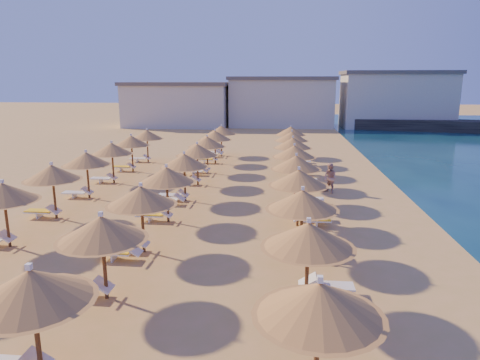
# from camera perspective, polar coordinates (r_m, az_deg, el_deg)

# --- Properties ---
(ground) EXTENTS (220.00, 220.00, 0.00)m
(ground) POSITION_cam_1_polar(r_m,az_deg,el_deg) (20.59, -1.47, -6.05)
(ground) COLOR tan
(ground) RESTS_ON ground
(jetty) EXTENTS (30.20, 9.78, 1.50)m
(jetty) POSITION_cam_1_polar(r_m,az_deg,el_deg) (65.33, 28.07, 6.34)
(jetty) COLOR black
(jetty) RESTS_ON ground
(hotel_blocks) EXTENTS (47.58, 10.39, 8.10)m
(hotel_blocks) POSITION_cam_1_polar(r_m,az_deg,el_deg) (64.73, 6.90, 10.35)
(hotel_blocks) COLOR beige
(hotel_blocks) RESTS_ON ground
(parasol_row_east) EXTENTS (2.83, 36.95, 2.88)m
(parasol_row_east) POSITION_cam_1_polar(r_m,az_deg,el_deg) (21.90, 7.65, 1.28)
(parasol_row_east) COLOR brown
(parasol_row_east) RESTS_ON ground
(parasol_row_west) EXTENTS (2.83, 36.95, 2.88)m
(parasol_row_west) POSITION_cam_1_polar(r_m,az_deg,el_deg) (22.54, -8.51, 1.59)
(parasol_row_west) COLOR brown
(parasol_row_west) RESTS_ON ground
(parasol_row_inland) EXTENTS (2.83, 25.58, 2.88)m
(parasol_row_inland) POSITION_cam_1_polar(r_m,az_deg,el_deg) (26.23, -19.80, 2.58)
(parasol_row_inland) COLOR brown
(parasol_row_inland) RESTS_ON ground
(loungers) EXTENTS (15.19, 34.72, 0.66)m
(loungers) POSITION_cam_1_polar(r_m,az_deg,el_deg) (22.95, -5.18, -3.16)
(loungers) COLOR white
(loungers) RESTS_ON ground
(beachgoer_b) EXTENTS (1.12, 1.13, 1.84)m
(beachgoer_b) POSITION_cam_1_polar(r_m,az_deg,el_deg) (26.76, 11.92, 0.24)
(beachgoer_b) COLOR tan
(beachgoer_b) RESTS_ON ground
(beachgoer_a) EXTENTS (0.54, 0.67, 1.59)m
(beachgoer_a) POSITION_cam_1_polar(r_m,az_deg,el_deg) (21.32, 7.34, -3.23)
(beachgoer_a) COLOR tan
(beachgoer_a) RESTS_ON ground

